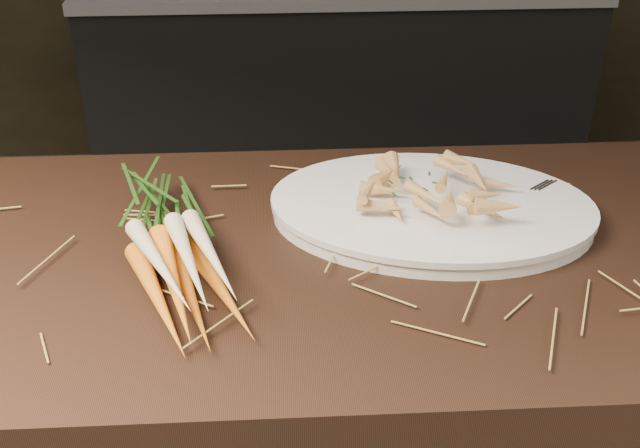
# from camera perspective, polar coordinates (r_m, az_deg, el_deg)

# --- Properties ---
(back_counter) EXTENTS (1.82, 0.62, 0.84)m
(back_counter) POSITION_cam_1_polar(r_m,az_deg,el_deg) (3.13, 1.24, 9.78)
(back_counter) COLOR black
(back_counter) RESTS_ON ground
(straw_bedding) EXTENTS (1.40, 0.60, 0.02)m
(straw_bedding) POSITION_cam_1_polar(r_m,az_deg,el_deg) (1.22, -6.04, -1.71)
(straw_bedding) COLOR olive
(straw_bedding) RESTS_ON main_counter
(root_veg_bunch) EXTENTS (0.29, 0.49, 0.09)m
(root_veg_bunch) POSITION_cam_1_polar(r_m,az_deg,el_deg) (1.22, -10.93, -0.16)
(root_veg_bunch) COLOR orange
(root_veg_bunch) RESTS_ON main_counter
(serving_platter) EXTENTS (0.57, 0.42, 0.03)m
(serving_platter) POSITION_cam_1_polar(r_m,az_deg,el_deg) (1.31, 7.92, 0.84)
(serving_platter) COLOR white
(serving_platter) RESTS_ON main_counter
(roasted_veg_heap) EXTENTS (0.28, 0.22, 0.06)m
(roasted_veg_heap) POSITION_cam_1_polar(r_m,az_deg,el_deg) (1.29, 8.06, 2.46)
(roasted_veg_heap) COLOR tan
(roasted_veg_heap) RESTS_ON serving_platter
(serving_fork) EXTENTS (0.16, 0.13, 0.00)m
(serving_fork) POSITION_cam_1_polar(r_m,az_deg,el_deg) (1.30, 16.07, 0.46)
(serving_fork) COLOR silver
(serving_fork) RESTS_ON serving_platter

